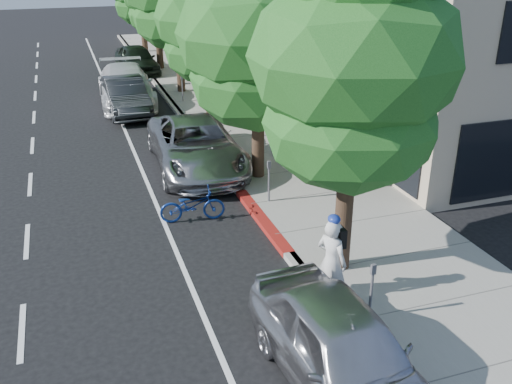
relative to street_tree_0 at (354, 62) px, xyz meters
name	(u,v)px	position (x,y,z in m)	size (l,w,h in m)	color
ground	(275,239)	(-0.90, 2.00, -4.96)	(120.00, 120.00, 0.00)	black
sidewalk	(259,137)	(1.40, 10.00, -4.89)	(4.60, 56.00, 0.15)	gray
curb	(202,143)	(-0.90, 10.00, -4.89)	(0.30, 56.00, 0.15)	#9E998E
curb_red_segment	(262,220)	(-0.90, 3.00, -4.89)	(0.32, 4.00, 0.15)	maroon
storefront_building	(323,12)	(8.70, 20.00, -1.46)	(10.00, 36.00, 7.00)	#BAA78F
street_tree_0	(354,62)	(0.00, 0.00, 0.00)	(4.43, 4.43, 7.90)	black
street_tree_1	(258,37)	(0.00, 6.00, -0.36)	(4.96, 4.96, 7.57)	black
street_tree_2	(208,20)	(0.00, 12.00, -0.58)	(4.24, 4.24, 7.06)	black
cyclist	(331,262)	(-0.76, -1.00, -3.98)	(0.72, 0.47, 1.97)	silver
bicycle	(192,205)	(-2.70, 3.76, -4.49)	(0.63, 1.81, 0.95)	navy
silver_suv	(196,146)	(-1.67, 7.62, -4.13)	(2.76, 5.99, 1.66)	#9D9DA1
dark_sedan	(125,96)	(-3.10, 15.36, -4.17)	(1.67, 4.79, 1.58)	black
white_pickup	(126,86)	(-2.87, 17.00, -4.09)	(2.45, 6.03, 1.75)	silver
dark_suv_far	(137,60)	(-1.43, 23.63, -4.15)	(1.91, 4.74, 1.61)	black
near_car_a	(343,352)	(-1.74, -3.50, -4.14)	(1.93, 4.80, 1.64)	#B2B2B7
pedestrian	(291,120)	(2.12, 8.42, -3.84)	(0.94, 0.73, 1.94)	black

